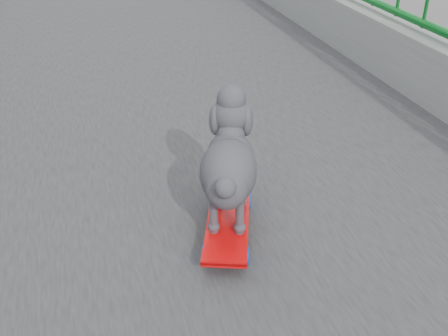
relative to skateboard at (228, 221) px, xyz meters
name	(u,v)px	position (x,y,z in m)	size (l,w,h in m)	color
railing	(175,119)	(-0.08, 0.47, 0.17)	(3.00, 24.00, 1.42)	gray
skateboard	(228,221)	(0.00, 0.00, 0.00)	(0.28, 0.48, 0.06)	red
poodle	(229,163)	(0.01, 0.02, 0.21)	(0.26, 0.41, 0.36)	#2A282D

